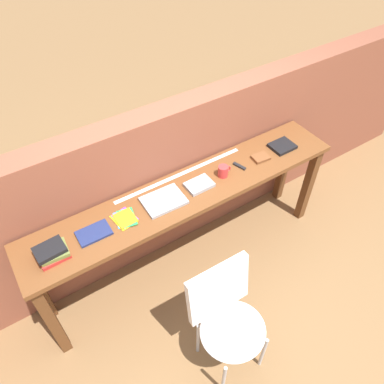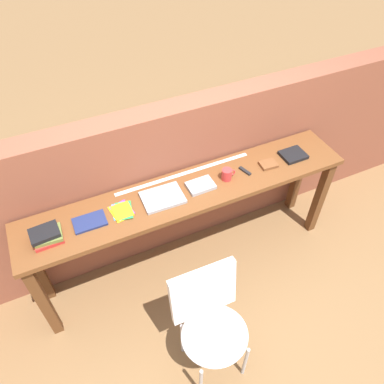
% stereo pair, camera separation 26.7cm
% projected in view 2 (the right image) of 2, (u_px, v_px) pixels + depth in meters
% --- Properties ---
extents(ground_plane, '(40.00, 40.00, 0.00)m').
position_uv_depth(ground_plane, '(204.00, 285.00, 3.16)').
color(ground_plane, brown).
extents(brick_wall_back, '(6.00, 0.20, 1.38)m').
position_uv_depth(brick_wall_back, '(172.00, 179.00, 3.07)').
color(brick_wall_back, brown).
rests_on(brick_wall_back, ground).
extents(sideboard, '(2.50, 0.44, 0.88)m').
position_uv_depth(sideboard, '(189.00, 202.00, 2.82)').
color(sideboard, brown).
rests_on(sideboard, ground).
extents(chair_white_moulded, '(0.45, 0.46, 0.89)m').
position_uv_depth(chair_white_moulded, '(211.00, 320.00, 2.39)').
color(chair_white_moulded, white).
rests_on(chair_white_moulded, ground).
extents(book_stack_leftmost, '(0.20, 0.16, 0.08)m').
position_uv_depth(book_stack_leftmost, '(47.00, 236.00, 2.38)').
color(book_stack_leftmost, red).
rests_on(book_stack_leftmost, sideboard).
extents(magazine_cycling, '(0.22, 0.14, 0.02)m').
position_uv_depth(magazine_cycling, '(90.00, 222.00, 2.50)').
color(magazine_cycling, navy).
rests_on(magazine_cycling, sideboard).
extents(pamphlet_pile_colourful, '(0.16, 0.19, 0.01)m').
position_uv_depth(pamphlet_pile_colourful, '(122.00, 211.00, 2.57)').
color(pamphlet_pile_colourful, '#3399D8').
rests_on(pamphlet_pile_colourful, sideboard).
extents(book_open_centre, '(0.30, 0.23, 0.02)m').
position_uv_depth(book_open_centre, '(163.00, 198.00, 2.65)').
color(book_open_centre, '#9E9EA3').
rests_on(book_open_centre, sideboard).
extents(book_grey_hardcover, '(0.20, 0.14, 0.03)m').
position_uv_depth(book_grey_hardcover, '(201.00, 186.00, 2.73)').
color(book_grey_hardcover, '#9E9EA3').
rests_on(book_grey_hardcover, sideboard).
extents(mug, '(0.11, 0.08, 0.09)m').
position_uv_depth(mug, '(227.00, 174.00, 2.77)').
color(mug, red).
rests_on(mug, sideboard).
extents(multitool_folded, '(0.05, 0.11, 0.02)m').
position_uv_depth(multitool_folded, '(245.00, 171.00, 2.85)').
color(multitool_folded, black).
rests_on(multitool_folded, sideboard).
extents(leather_journal_brown, '(0.14, 0.11, 0.02)m').
position_uv_depth(leather_journal_brown, '(268.00, 164.00, 2.89)').
color(leather_journal_brown, brown).
rests_on(leather_journal_brown, sideboard).
extents(book_repair_rightmost, '(0.19, 0.16, 0.03)m').
position_uv_depth(book_repair_rightmost, '(293.00, 155.00, 2.97)').
color(book_repair_rightmost, black).
rests_on(book_repair_rightmost, sideboard).
extents(ruler_metal_back_edge, '(1.09, 0.03, 0.00)m').
position_uv_depth(ruler_metal_back_edge, '(184.00, 173.00, 2.84)').
color(ruler_metal_back_edge, silver).
rests_on(ruler_metal_back_edge, sideboard).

